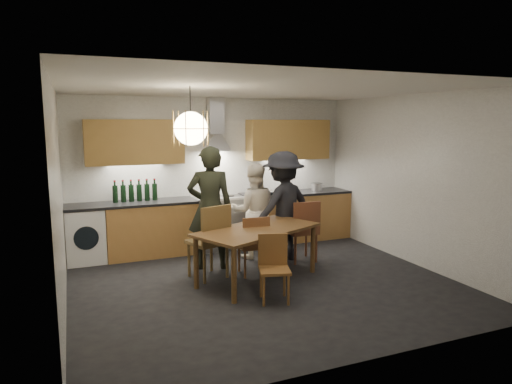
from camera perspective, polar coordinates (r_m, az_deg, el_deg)
name	(u,v)px	position (r m, az deg, el deg)	size (l,w,h in m)	color
ground	(264,283)	(6.36, 0.98, -11.29)	(5.00, 5.00, 0.00)	black
room_shell	(264,158)	(5.99, 1.02, 4.23)	(5.02, 4.52, 2.61)	white
counter_run	(221,222)	(8.00, -4.39, -3.77)	(5.00, 0.62, 0.90)	tan
range_stove	(220,223)	(7.99, -4.54, -3.85)	(0.90, 0.60, 0.92)	silver
wall_fixtures	(217,140)	(7.92, -4.93, 6.49)	(4.30, 0.54, 1.10)	tan
pendant_lamp	(191,129)	(5.56, -8.15, 7.86)	(0.43, 0.43, 0.70)	black
dining_table	(257,234)	(6.28, 0.18, -5.31)	(1.95, 1.52, 0.74)	brown
chair_back_left	(212,237)	(6.37, -5.57, -5.61)	(0.60, 0.60, 1.05)	brown
chair_back_mid	(254,242)	(6.50, -0.22, -6.24)	(0.42, 0.42, 0.87)	brown
chair_back_right	(304,227)	(7.15, 5.98, -4.41)	(0.46, 0.46, 0.97)	brown
chair_front	(274,263)	(5.68, 2.22, -8.83)	(0.45, 0.45, 0.81)	brown
person_left	(210,208)	(6.79, -5.77, -1.99)	(0.67, 0.44, 1.84)	black
person_mid	(254,211)	(7.33, -0.30, -2.39)	(0.74, 0.58, 1.53)	white
person_right	(283,206)	(7.18, 3.40, -1.81)	(1.12, 0.64, 1.73)	black
mixing_bowl	(269,192)	(8.16, 1.69, -0.03)	(0.29, 0.29, 0.07)	#ADAEB1
stock_pot	(317,187)	(8.65, 7.61, 0.62)	(0.20, 0.20, 0.14)	silver
wine_bottles	(135,190)	(7.67, -14.86, 0.19)	(0.71, 0.08, 0.35)	black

